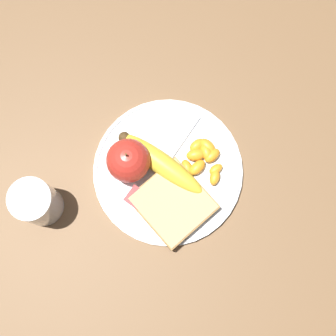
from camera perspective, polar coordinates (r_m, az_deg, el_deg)
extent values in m
plane|color=brown|center=(0.83, 0.00, -0.46)|extent=(3.00, 3.00, 0.00)
cylinder|color=silver|center=(0.82, 0.00, -0.38)|extent=(0.26, 0.26, 0.01)
torus|color=silver|center=(0.82, 0.00, -0.29)|extent=(0.26, 0.26, 0.01)
cylinder|color=silver|center=(0.80, -15.70, -4.08)|extent=(0.07, 0.07, 0.09)
cylinder|color=yellow|center=(0.81, -15.57, -4.15)|extent=(0.06, 0.06, 0.08)
sphere|color=red|center=(0.78, -4.87, 0.90)|extent=(0.07, 0.07, 0.07)
cylinder|color=brown|center=(0.74, -5.13, 1.61)|extent=(0.00, 0.00, 0.01)
ellipsoid|color=yellow|center=(0.80, -0.71, 0.63)|extent=(0.17, 0.04, 0.04)
sphere|color=#473319|center=(0.81, -5.22, 3.87)|extent=(0.02, 0.02, 0.02)
cube|color=olive|center=(0.80, 0.65, -4.34)|extent=(0.14, 0.13, 0.02)
cube|color=tan|center=(0.80, 0.65, -4.34)|extent=(0.13, 0.13, 0.02)
cube|color=silver|center=(0.83, 1.20, 2.87)|extent=(0.02, 0.13, 0.00)
cube|color=silver|center=(0.81, -2.38, -2.32)|extent=(0.03, 0.06, 0.00)
cube|color=silver|center=(0.80, -3.61, -3.87)|extent=(0.04, 0.03, 0.02)
cube|color=#B21E1E|center=(0.79, -3.66, -3.76)|extent=(0.04, 0.03, 0.00)
ellipsoid|color=orange|center=(0.81, 5.85, -0.14)|extent=(0.02, 0.03, 0.01)
ellipsoid|color=orange|center=(0.81, 3.59, 0.06)|extent=(0.02, 0.04, 0.02)
ellipsoid|color=orange|center=(0.81, 5.71, -1.15)|extent=(0.03, 0.03, 0.02)
ellipsoid|color=orange|center=(0.81, 3.45, 1.64)|extent=(0.04, 0.04, 0.02)
ellipsoid|color=orange|center=(0.82, 3.56, 2.81)|extent=(0.03, 0.03, 0.02)
ellipsoid|color=orange|center=(0.82, 5.40, 1.51)|extent=(0.03, 0.03, 0.02)
ellipsoid|color=orange|center=(0.82, 4.82, 2.69)|extent=(0.04, 0.02, 0.02)
ellipsoid|color=orange|center=(0.82, 4.70, 1.95)|extent=(0.04, 0.04, 0.02)
ellipsoid|color=orange|center=(0.81, 2.33, 0.10)|extent=(0.03, 0.03, 0.02)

